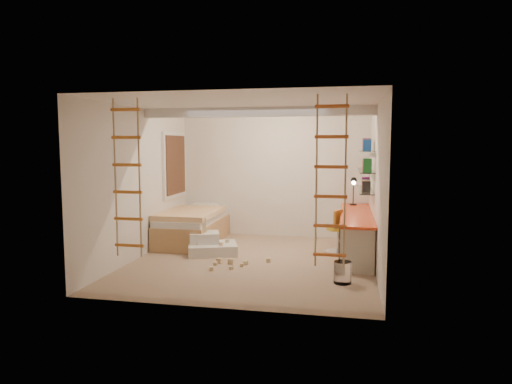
% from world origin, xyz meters
% --- Properties ---
extents(floor, '(4.50, 4.50, 0.00)m').
position_xyz_m(floor, '(0.00, 0.00, 0.00)').
color(floor, '#9A7B63').
rests_on(floor, ground).
extents(ceiling_beam, '(4.00, 0.18, 0.16)m').
position_xyz_m(ceiling_beam, '(0.00, 0.30, 2.52)').
color(ceiling_beam, white).
rests_on(ceiling_beam, ceiling).
extents(window_frame, '(0.06, 1.15, 1.35)m').
position_xyz_m(window_frame, '(-1.97, 1.50, 1.55)').
color(window_frame, white).
rests_on(window_frame, wall_left).
extents(window_blind, '(0.02, 1.00, 1.20)m').
position_xyz_m(window_blind, '(-1.93, 1.50, 1.55)').
color(window_blind, '#4C2D1E').
rests_on(window_blind, window_frame).
extents(rope_ladder_left, '(0.41, 0.04, 2.13)m').
position_xyz_m(rope_ladder_left, '(-1.35, -1.75, 1.52)').
color(rope_ladder_left, orange).
rests_on(rope_ladder_left, ceiling).
extents(rope_ladder_right, '(0.41, 0.04, 2.13)m').
position_xyz_m(rope_ladder_right, '(1.35, -1.75, 1.52)').
color(rope_ladder_right, '#D25C23').
rests_on(rope_ladder_right, ceiling).
extents(waste_bin, '(0.25, 0.25, 0.32)m').
position_xyz_m(waste_bin, '(1.51, -0.94, 0.16)').
color(waste_bin, white).
rests_on(waste_bin, floor).
extents(desk, '(0.56, 2.80, 0.75)m').
position_xyz_m(desk, '(1.72, 0.86, 0.40)').
color(desk, '#EE451C').
rests_on(desk, floor).
extents(shelves, '(0.25, 1.80, 0.71)m').
position_xyz_m(shelves, '(1.87, 1.13, 1.50)').
color(shelves, white).
rests_on(shelves, wall_right).
extents(bed, '(1.02, 2.00, 0.69)m').
position_xyz_m(bed, '(-1.48, 1.23, 0.33)').
color(bed, '#AD7F51').
rests_on(bed, floor).
extents(task_lamp, '(0.14, 0.36, 0.57)m').
position_xyz_m(task_lamp, '(1.67, 1.82, 1.14)').
color(task_lamp, black).
rests_on(task_lamp, desk).
extents(swivel_chair, '(0.62, 0.62, 0.81)m').
position_xyz_m(swivel_chair, '(1.40, 0.82, 0.30)').
color(swivel_chair, gold).
rests_on(swivel_chair, floor).
extents(play_platform, '(1.03, 0.91, 0.38)m').
position_xyz_m(play_platform, '(-0.86, 0.39, 0.15)').
color(play_platform, silver).
rests_on(play_platform, floor).
extents(toy_blocks, '(1.39, 1.24, 0.65)m').
position_xyz_m(toy_blocks, '(-0.52, -0.04, 0.19)').
color(toy_blocks, '#CCB284').
rests_on(toy_blocks, floor).
extents(books, '(0.14, 0.70, 0.92)m').
position_xyz_m(books, '(1.87, 1.13, 1.65)').
color(books, '#262626').
rests_on(books, shelves).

